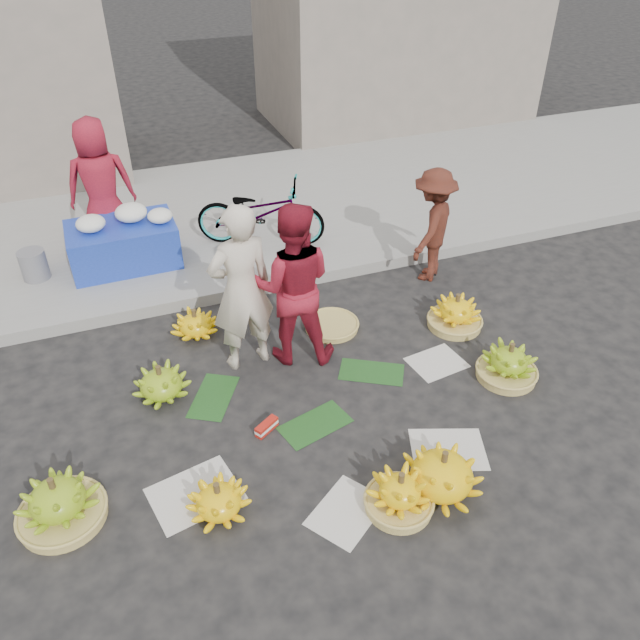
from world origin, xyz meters
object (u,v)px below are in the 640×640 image
object	(u,v)px
flower_table	(124,242)
banana_bunch_0	(58,502)
banana_bunch_4	(508,363)
vendor_cream	(241,289)
bicycle	(260,213)

from	to	relation	value
flower_table	banana_bunch_0	bearing A→B (deg)	-105.21
banana_bunch_0	banana_bunch_4	bearing A→B (deg)	3.08
vendor_cream	banana_bunch_4	bearing A→B (deg)	145.34
banana_bunch_0	flower_table	size ratio (longest dim) A/B	0.56
banana_bunch_0	banana_bunch_4	distance (m)	4.27
banana_bunch_4	flower_table	size ratio (longest dim) A/B	0.46
banana_bunch_4	bicycle	distance (m)	3.74
flower_table	bicycle	size ratio (longest dim) A/B	0.78
banana_bunch_0	bicycle	size ratio (longest dim) A/B	0.44
banana_bunch_0	banana_bunch_4	size ratio (longest dim) A/B	1.21
banana_bunch_4	bicycle	size ratio (longest dim) A/B	0.36
banana_bunch_0	bicycle	bearing A→B (deg)	53.32
banana_bunch_4	flower_table	xyz separation A→B (m)	(-3.33, 3.45, 0.25)
banana_bunch_0	banana_bunch_4	world-z (taller)	banana_bunch_0
vendor_cream	bicycle	bearing A→B (deg)	-118.76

